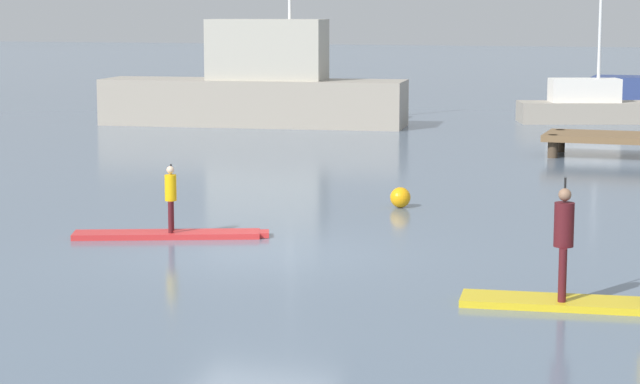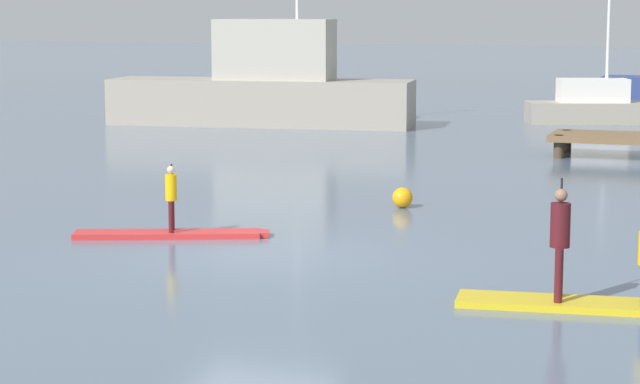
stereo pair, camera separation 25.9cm
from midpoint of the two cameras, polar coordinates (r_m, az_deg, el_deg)
The scene contains 8 objects.
ground_plane at distance 20.74m, azimuth -2.64°, elevation -2.88°, with size 240.00×240.00×0.00m, color slate.
paddleboard_near at distance 22.36m, azimuth -6.61°, elevation -1.96°, with size 3.49×1.77×0.10m.
paddler_child_solo at distance 22.25m, azimuth -6.61°, elevation -0.12°, with size 0.27×0.39×1.21m.
paddleboard_far at distance 17.38m, azimuth 12.50°, elevation -5.13°, with size 3.51×1.16×0.10m.
paddler_adult at distance 17.19m, azimuth 11.53°, elevation -2.04°, with size 0.31×0.49×1.68m.
fishing_boat_white_large at distance 43.61m, azimuth -2.42°, elevation 4.89°, with size 11.03×3.71×7.96m.
motor_boat_small_navy at distance 45.81m, azimuth 13.21°, elevation 3.88°, with size 6.00×3.48×4.45m.
mooring_buoy_near at distance 25.50m, azimuth 4.15°, elevation -0.26°, with size 0.43×0.43×0.43m, color orange.
Camera 2 is at (7.70, -18.83, 4.08)m, focal length 68.74 mm.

